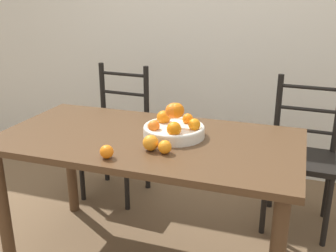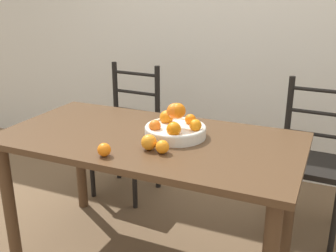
{
  "view_description": "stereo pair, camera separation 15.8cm",
  "coord_description": "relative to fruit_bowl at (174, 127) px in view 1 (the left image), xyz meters",
  "views": [
    {
      "loc": [
        0.74,
        -1.83,
        1.52
      ],
      "look_at": [
        0.13,
        -0.04,
        0.87
      ],
      "focal_mm": 42.0,
      "sensor_mm": 36.0,
      "label": 1
    },
    {
      "loc": [
        0.89,
        -1.77,
        1.52
      ],
      "look_at": [
        0.13,
        -0.04,
        0.87
      ],
      "focal_mm": 42.0,
      "sensor_mm": 36.0,
      "label": 2
    }
  ],
  "objects": [
    {
      "name": "orange_loose_0",
      "position": [
        -0.21,
        -0.38,
        -0.02
      ],
      "size": [
        0.06,
        0.06,
        0.06
      ],
      "color": "orange",
      "rests_on": "dining_table"
    },
    {
      "name": "dining_table",
      "position": [
        -0.13,
        -0.06,
        -0.16
      ],
      "size": [
        1.62,
        0.84,
        0.78
      ],
      "color": "#4C331E",
      "rests_on": "ground_plane"
    },
    {
      "name": "fruit_bowl",
      "position": [
        0.0,
        0.0,
        0.0
      ],
      "size": [
        0.33,
        0.33,
        0.19
      ],
      "color": "silver",
      "rests_on": "dining_table"
    },
    {
      "name": "orange_loose_2",
      "position": [
        0.03,
        -0.24,
        -0.02
      ],
      "size": [
        0.07,
        0.07,
        0.07
      ],
      "color": "orange",
      "rests_on": "dining_table"
    },
    {
      "name": "chair_right",
      "position": [
        0.67,
        0.65,
        -0.36
      ],
      "size": [
        0.44,
        0.42,
        1.0
      ],
      "rotation": [
        0.0,
        0.0,
        -0.04
      ],
      "color": "black",
      "rests_on": "ground_plane"
    },
    {
      "name": "wall_back",
      "position": [
        -0.13,
        1.39,
        0.47
      ],
      "size": [
        8.0,
        0.06,
        2.6
      ],
      "color": "silver",
      "rests_on": "ground_plane"
    },
    {
      "name": "orange_loose_1",
      "position": [
        -0.05,
        -0.22,
        -0.02
      ],
      "size": [
        0.08,
        0.08,
        0.08
      ],
      "color": "orange",
      "rests_on": "dining_table"
    },
    {
      "name": "chair_left",
      "position": [
        -0.67,
        0.65,
        -0.36
      ],
      "size": [
        0.44,
        0.42,
        1.0
      ],
      "rotation": [
        0.0,
        0.0,
        -0.05
      ],
      "color": "black",
      "rests_on": "ground_plane"
    }
  ]
}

